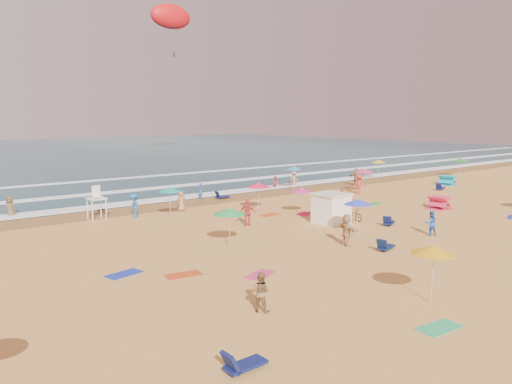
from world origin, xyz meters
TOP-DOWN VIEW (x-y plane):
  - ground at (0.00, 0.00)m, footprint 220.00×220.00m
  - ocean at (0.00, 84.00)m, footprint 220.00×140.00m
  - wet_sand at (0.00, 12.50)m, footprint 220.00×220.00m
  - surf_foam at (0.00, 21.32)m, footprint 200.00×18.70m
  - cabana at (1.40, -0.98)m, footprint 2.00×2.00m
  - cabana_roof at (1.40, -0.98)m, footprint 2.20×2.20m
  - bicycle at (3.30, -1.28)m, footprint 0.65×1.78m
  - lifeguard_stand at (-10.94, 10.41)m, footprint 1.20×1.20m
  - beach_umbrellas at (-2.86, 0.35)m, footprint 68.68×28.20m
  - loungers at (3.09, -2.97)m, footprint 45.36×26.71m
  - towels at (2.49, -3.65)m, footprint 40.46×20.98m
  - popup_tents at (19.42, 1.26)m, footprint 16.04×9.32m
  - beachgoers at (1.07, 5.39)m, footprint 43.79×26.87m
  - parasail at (24.30, 62.06)m, footprint 8.32×2.91m

SIDE VIEW (x-z plane):
  - ground at x=0.00m, z-range 0.00..0.00m
  - ocean at x=0.00m, z-range -0.09..0.09m
  - wet_sand at x=0.00m, z-range 0.01..0.01m
  - towels at x=2.49m, z-range 0.00..0.03m
  - surf_foam at x=0.00m, z-range 0.08..0.12m
  - loungers at x=3.09m, z-range 0.00..0.34m
  - bicycle at x=3.30m, z-range 0.00..0.93m
  - popup_tents at x=19.42m, z-range 0.00..1.20m
  - beachgoers at x=1.07m, z-range -0.24..1.90m
  - cabana at x=1.40m, z-range 0.00..2.00m
  - lifeguard_stand at x=-10.94m, z-range 0.00..2.10m
  - cabana_roof at x=1.40m, z-range 2.00..2.12m
  - beach_umbrellas at x=-2.86m, z-range 1.76..2.49m
  - parasail at x=24.30m, z-range 21.28..31.02m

